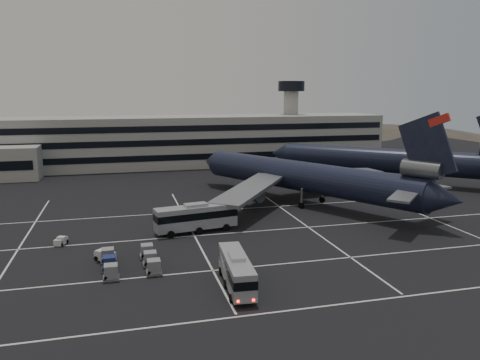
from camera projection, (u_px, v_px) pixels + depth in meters
name	position (u px, v px, depth m)	size (l,w,h in m)	color
ground	(241.00, 241.00, 66.56)	(260.00, 260.00, 0.00)	black
lane_markings	(246.00, 239.00, 67.48)	(90.00, 55.62, 0.01)	silver
terminal	(168.00, 142.00, 132.23)	(125.00, 26.00, 24.00)	gray
hills	(191.00, 158.00, 234.96)	(352.00, 180.00, 44.00)	#38332B
trijet_main	(306.00, 177.00, 87.46)	(41.83, 52.37, 18.08)	black
trijet_far	(388.00, 160.00, 108.24)	(46.49, 42.78, 18.08)	black
bus_near	(236.00, 269.00, 50.52)	(3.28, 10.79, 3.76)	#97999F
bus_far	(196.00, 216.00, 70.47)	(12.82, 5.00, 4.42)	#97999F
tug_a	(60.00, 241.00, 64.74)	(1.89, 2.33, 1.31)	silver
tug_b	(106.00, 255.00, 58.70)	(2.81, 2.77, 1.59)	silver
uld_cluster	(130.00, 261.00, 56.19)	(7.25, 8.40, 1.79)	#2D2D30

